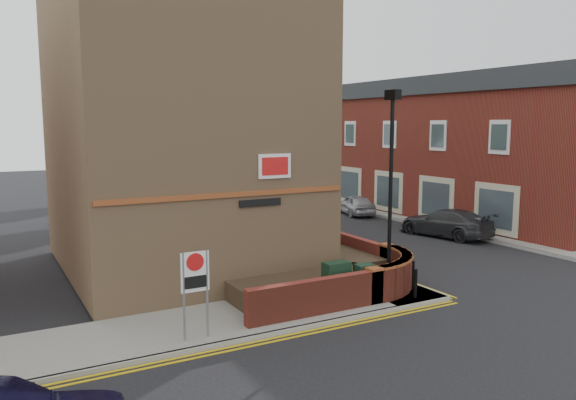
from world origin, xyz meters
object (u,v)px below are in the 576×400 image
Objects in this scene: lamppost at (390,191)px; utility_cabinet_large at (336,282)px; silver_car_near at (277,215)px; zone_sign at (195,279)px.

lamppost is 3.24m from utility_cabinet_large.
lamppost is 1.59× the size of silver_car_near.
utility_cabinet_large is (-1.90, 0.10, -2.62)m from lamppost.
zone_sign is (-6.60, -0.70, -1.70)m from lamppost.
lamppost is at bearing 6.07° from zone_sign.
lamppost is 5.25× the size of utility_cabinet_large.
utility_cabinet_large is at bearing -130.65° from silver_car_near.
utility_cabinet_large reaches higher than silver_car_near.
utility_cabinet_large is 0.55× the size of zone_sign.
zone_sign is 0.56× the size of silver_car_near.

